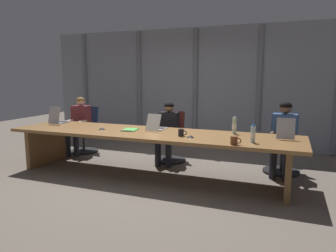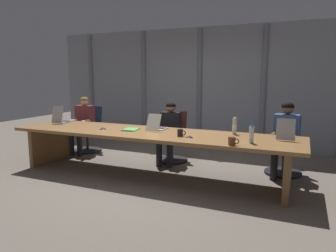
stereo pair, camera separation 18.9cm
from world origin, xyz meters
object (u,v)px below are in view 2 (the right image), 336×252
(person_left_mid, at_px, (169,129))
(conference_mic_middle, at_px, (103,128))
(person_left_end, at_px, (83,122))
(conference_mic_left_side, at_px, (189,137))
(laptop_left_end, at_px, (62,119))
(office_chair_center, at_px, (284,152))
(water_bottle_secondary, at_px, (251,135))
(office_chair_left_mid, at_px, (173,142))
(person_center, at_px, (285,134))
(office_chair_left_end, at_px, (89,134))
(laptop_left_mid, at_px, (157,127))
(spiral_notepad, at_px, (131,129))
(water_bottle_primary, at_px, (234,126))
(coffee_mug_far, at_px, (232,141))
(laptop_center, at_px, (286,135))
(coffee_mug_near, at_px, (180,133))

(person_left_mid, distance_m, conference_mic_middle, 1.25)
(person_left_end, distance_m, conference_mic_left_side, 2.96)
(laptop_left_end, height_order, office_chair_center, laptop_left_end)
(water_bottle_secondary, bearing_deg, conference_mic_left_side, 178.88)
(office_chair_center, height_order, person_left_mid, person_left_mid)
(office_chair_left_mid, height_order, person_center, person_center)
(laptop_left_end, relative_size, person_center, 0.37)
(office_chair_left_end, xyz_separation_m, water_bottle_secondary, (3.63, -1.24, 0.48))
(laptop_left_end, bearing_deg, office_chair_left_mid, -75.72)
(person_left_mid, bearing_deg, conference_mic_middle, -46.32)
(office_chair_center, xyz_separation_m, person_left_end, (-4.01, -0.16, 0.30))
(laptop_left_mid, relative_size, office_chair_center, 0.47)
(laptop_left_end, height_order, office_chair_left_mid, laptop_left_end)
(person_left_end, bearing_deg, office_chair_center, 88.07)
(spiral_notepad, bearing_deg, office_chair_center, 12.29)
(person_left_mid, height_order, water_bottle_primary, person_left_mid)
(water_bottle_primary, bearing_deg, water_bottle_secondary, -58.88)
(person_left_end, relative_size, coffee_mug_far, 8.20)
(water_bottle_primary, height_order, conference_mic_middle, water_bottle_primary)
(laptop_center, height_order, coffee_mug_near, laptop_center)
(laptop_left_end, bearing_deg, water_bottle_primary, -95.23)
(laptop_left_mid, xyz_separation_m, office_chair_left_end, (-2.03, 0.79, -0.42))
(office_chair_left_end, xyz_separation_m, office_chair_center, (3.99, -0.00, -0.00))
(office_chair_center, height_order, person_center, person_center)
(conference_mic_left_side, bearing_deg, spiral_notepad, 167.57)
(laptop_center, distance_m, person_center, 0.59)
(office_chair_left_end, bearing_deg, person_center, 90.04)
(spiral_notepad, bearing_deg, person_center, 8.95)
(water_bottle_primary, bearing_deg, laptop_center, -5.13)
(coffee_mug_far, distance_m, conference_mic_left_side, 0.71)
(laptop_left_end, bearing_deg, person_left_end, -6.16)
(laptop_center, bearing_deg, conference_mic_middle, 95.94)
(laptop_center, xyz_separation_m, coffee_mug_near, (-1.45, -0.43, -0.00))
(laptop_center, bearing_deg, water_bottle_secondary, 140.03)
(water_bottle_secondary, distance_m, coffee_mug_far, 0.31)
(laptop_center, distance_m, office_chair_left_mid, 2.22)
(conference_mic_middle, bearing_deg, office_chair_center, 21.20)
(office_chair_left_mid, bearing_deg, spiral_notepad, -25.49)
(person_center, distance_m, water_bottle_primary, 0.90)
(office_chair_center, bearing_deg, person_left_end, -84.51)
(office_chair_left_end, height_order, office_chair_center, office_chair_left_end)
(coffee_mug_far, bearing_deg, conference_mic_left_side, 160.47)
(coffee_mug_far, relative_size, conference_mic_left_side, 1.31)
(office_chair_left_end, relative_size, person_left_end, 0.82)
(laptop_left_end, xyz_separation_m, office_chair_left_mid, (1.98, 0.78, -0.43))
(person_left_mid, height_order, coffee_mug_near, person_left_mid)
(laptop_left_mid, bearing_deg, office_chair_center, -68.93)
(laptop_center, xyz_separation_m, office_chair_center, (-0.04, 0.74, -0.43))
(laptop_left_mid, distance_m, office_chair_left_end, 2.22)
(laptop_left_mid, height_order, office_chair_left_end, laptop_left_mid)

